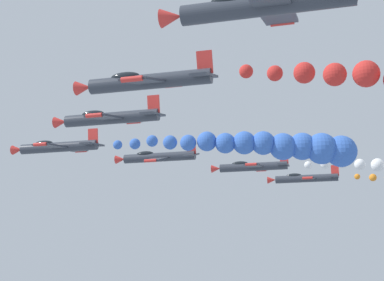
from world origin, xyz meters
name	(u,v)px	position (x,y,z in m)	size (l,w,h in m)	color
airplane_lead	(57,147)	(-0.60, 15.13, 72.92)	(9.51, 10.35, 2.71)	#333842
smoke_trail_lead	(284,147)	(2.01, -9.19, 72.08)	(6.17, 25.00, 3.80)	blue
airplane_left_inner	(110,118)	(-8.95, 5.36, 73.17)	(9.43, 10.35, 2.99)	#333842
airplane_right_inner	(158,157)	(9.11, 6.78, 73.33)	(9.31, 10.35, 3.27)	#333842
airplane_left_outer	(147,81)	(-18.81, -1.79, 72.59)	(9.27, 10.35, 3.33)	#333842
airplane_right_outer	(252,167)	(18.34, -3.32, 73.36)	(9.55, 10.35, 2.53)	#333842
airplane_trailing	(262,5)	(-27.74, -11.28, 72.74)	(9.33, 10.35, 3.22)	#333842
airplane_high_slot	(305,178)	(27.99, -9.61, 73.12)	(9.52, 10.35, 2.66)	#333842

